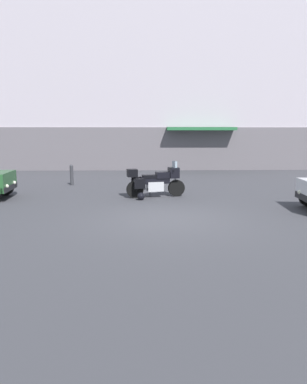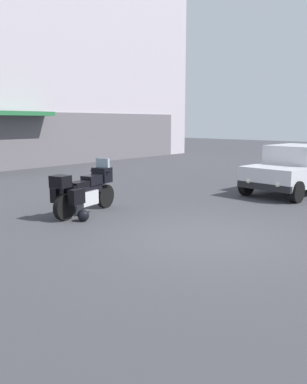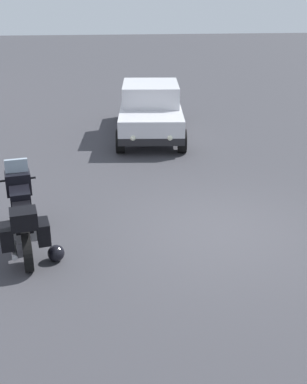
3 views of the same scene
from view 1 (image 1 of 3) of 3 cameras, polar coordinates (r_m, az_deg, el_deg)
name	(u,v)px [view 1 (image 1 of 3)]	position (r m, az deg, el deg)	size (l,w,h in m)	color
ground_plane	(167,219)	(9.79, 2.24, -4.52)	(80.00, 80.00, 0.00)	#38383D
building_facade_rear	(153,80)	(24.27, -0.03, 17.98)	(34.45, 3.40, 11.96)	#B2A8B2
motorcycle	(155,181)	(13.07, 0.22, 1.83)	(2.24, 0.98, 1.36)	black
helmet	(141,196)	(12.58, -2.08, -0.70)	(0.28, 0.28, 0.28)	black
bollard_curbside	(72,174)	(16.61, -13.34, 2.86)	(0.16, 0.16, 0.97)	#333338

